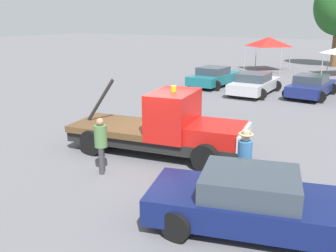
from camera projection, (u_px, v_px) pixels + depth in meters
ground_plane at (156, 153)px, 13.13m from camera, size 160.00×160.00×0.00m
tow_truck at (166, 128)px, 12.73m from camera, size 6.35×2.94×2.51m
foreground_car at (258, 203)px, 8.20m from camera, size 5.26×3.15×1.34m
person_near_truck at (245, 157)px, 9.82m from camera, size 0.39×0.39×1.76m
person_at_hood at (101, 142)px, 11.17m from camera, size 0.38×0.38×1.73m
parked_car_teal at (214, 77)px, 25.88m from camera, size 2.69×4.79×1.34m
parked_car_silver at (254, 84)px, 23.14m from camera, size 2.51×4.72×1.34m
parked_car_navy at (311, 86)px, 22.29m from camera, size 2.65×4.56×1.34m
canopy_tent_red at (269, 42)px, 33.10m from camera, size 3.24×3.24×2.96m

